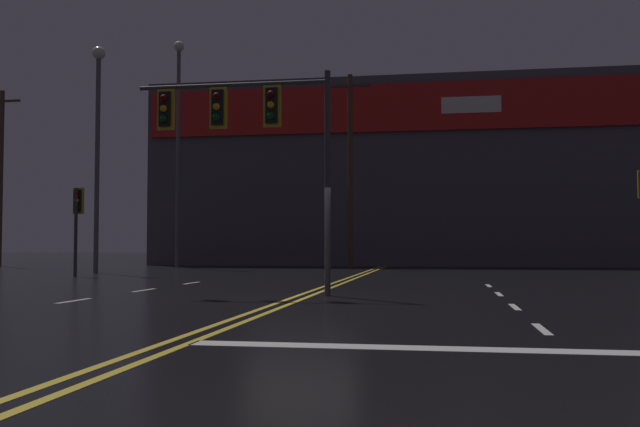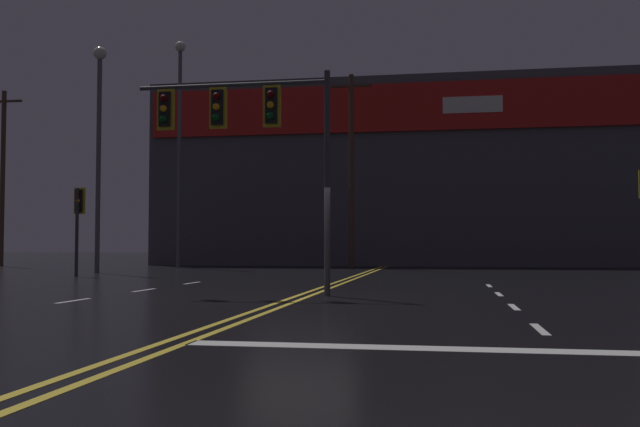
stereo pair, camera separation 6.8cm
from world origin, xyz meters
name	(u,v)px [view 2 (the right image)]	position (x,y,z in m)	size (l,w,h in m)	color
ground_plane	(300,297)	(0.00, 0.00, 0.00)	(200.00, 200.00, 0.00)	black
road_markings	(325,302)	(0.80, -1.35, 0.00)	(13.32, 60.00, 0.01)	gold
traffic_signal_median	(243,122)	(-1.49, 0.52, 4.10)	(4.69, 0.36, 5.24)	#38383D
traffic_signal_corner_northwest	(79,211)	(-10.37, 9.21, 2.46)	(0.42, 0.36, 3.35)	#38383D
streetlight_near_right	(99,128)	(-11.25, 12.45, 6.16)	(0.56, 0.56, 9.68)	#59595E
streetlight_far_left	(180,127)	(-10.48, 19.88, 7.42)	(0.56, 0.56, 12.01)	#59595E
building_backdrop	(390,178)	(0.00, 28.76, 5.37)	(27.68, 10.23, 10.71)	#4C4C51
utility_pole_row	(378,166)	(-0.08, 21.08, 5.29)	(45.67, 0.26, 10.41)	#4C3828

